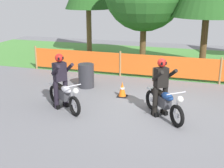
{
  "coord_description": "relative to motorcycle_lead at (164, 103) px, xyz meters",
  "views": [
    {
      "loc": [
        1.46,
        -8.82,
        3.55
      ],
      "look_at": [
        -1.09,
        -0.68,
        0.9
      ],
      "focal_mm": 49.8,
      "sensor_mm": 36.0,
      "label": 1
    }
  ],
  "objects": [
    {
      "name": "rider_lead",
      "position": [
        -0.14,
        0.16,
        0.5
      ],
      "size": [
        0.75,
        0.78,
        1.69
      ],
      "rotation": [
        0.0,
        0.0,
        -0.87
      ],
      "color": "black",
      "rests_on": "ground"
    },
    {
      "name": "traffic_cone",
      "position": [
        -1.6,
        1.37,
        -0.19
      ],
      "size": [
        0.32,
        0.32,
        0.53
      ],
      "color": "black",
      "rests_on": "ground"
    },
    {
      "name": "ground",
      "position": [
        -0.4,
        0.56,
        -0.46
      ],
      "size": [
        24.0,
        24.0,
        0.02
      ],
      "primitive_type": "cube",
      "color": "slate"
    },
    {
      "name": "motorcycle_lead",
      "position": [
        0.0,
        0.0,
        0.0
      ],
      "size": [
        1.34,
        1.56,
        0.93
      ],
      "rotation": [
        0.0,
        0.0,
        -0.87
      ],
      "color": "black",
      "rests_on": "ground"
    },
    {
      "name": "grass_verge",
      "position": [
        -0.4,
        7.35,
        -0.44
      ],
      "size": [
        24.0,
        6.97,
        0.01
      ],
      "primitive_type": "cube",
      "color": "#4C8C3D",
      "rests_on": "ground"
    },
    {
      "name": "barrier_fence",
      "position": [
        -0.4,
        3.87,
        0.09
      ],
      "size": [
        12.0,
        0.08,
        1.05
      ],
      "color": "#997547",
      "rests_on": "ground"
    },
    {
      "name": "rider_trailing",
      "position": [
        -3.14,
        -0.13,
        0.5
      ],
      "size": [
        0.78,
        0.73,
        1.69
      ],
      "rotation": [
        0.0,
        0.0,
        -0.64
      ],
      "color": "black",
      "rests_on": "ground"
    },
    {
      "name": "motorcycle_trailing",
      "position": [
        -2.97,
        -0.25,
        -0.01
      ],
      "size": [
        1.59,
        1.21,
        0.9
      ],
      "rotation": [
        0.0,
        0.0,
        -0.64
      ],
      "color": "black",
      "rests_on": "ground"
    },
    {
      "name": "spare_drum",
      "position": [
        -3.16,
        2.0,
        -0.01
      ],
      "size": [
        0.58,
        0.58,
        0.88
      ],
      "primitive_type": "cylinder",
      "color": "#2D2D33",
      "rests_on": "ground"
    }
  ]
}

